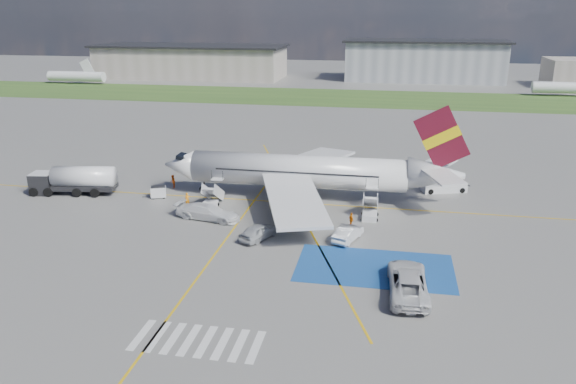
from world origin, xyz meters
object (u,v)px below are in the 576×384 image
(fuel_tanker, at_px, (74,182))
(belt_loader, at_px, (444,188))
(car_silver_b, at_px, (348,233))
(van_white_b, at_px, (208,210))
(car_silver_a, at_px, (259,232))
(airliner, at_px, (310,172))
(van_white_a, at_px, (408,278))
(gpu_cart, at_px, (158,193))

(fuel_tanker, bearing_deg, belt_loader, 3.55)
(belt_loader, bearing_deg, car_silver_b, -138.80)
(belt_loader, xyz_separation_m, van_white_b, (-26.41, -14.78, 0.66))
(belt_loader, distance_m, car_silver_a, 27.44)
(car_silver_b, bearing_deg, van_white_b, 8.44)
(airliner, distance_m, car_silver_b, 13.64)
(airliner, xyz_separation_m, car_silver_a, (-3.27, -13.46, -2.60))
(car_silver_a, height_order, car_silver_b, car_silver_a)
(fuel_tanker, bearing_deg, car_silver_b, -21.80)
(airliner, bearing_deg, belt_loader, 19.22)
(airliner, distance_m, belt_loader, 17.58)
(airliner, relative_size, van_white_a, 5.50)
(gpu_cart, bearing_deg, van_white_b, -57.32)
(fuel_tanker, distance_m, car_silver_b, 35.86)
(fuel_tanker, xyz_separation_m, belt_loader, (45.57, 9.27, -1.05))
(belt_loader, xyz_separation_m, car_silver_b, (-10.76, -17.86, 0.31))
(airliner, relative_size, belt_loader, 6.01)
(belt_loader, bearing_deg, gpu_cart, 176.62)
(car_silver_a, xyz_separation_m, van_white_b, (-6.77, 4.38, 0.30))
(belt_loader, bearing_deg, airliner, -178.52)
(car_silver_a, distance_m, van_white_a, 16.91)
(belt_loader, relative_size, car_silver_b, 1.34)
(fuel_tanker, bearing_deg, car_silver_a, -28.82)
(gpu_cart, xyz_separation_m, belt_loader, (34.68, 8.88, -0.23))
(gpu_cart, xyz_separation_m, van_white_a, (29.60, -18.86, 0.59))
(car_silver_b, relative_size, van_white_a, 0.68)
(van_white_b, bearing_deg, airliner, -36.63)
(car_silver_b, bearing_deg, fuel_tanker, 5.72)
(car_silver_a, bearing_deg, car_silver_b, -146.36)
(car_silver_b, bearing_deg, van_white_a, 139.51)
(car_silver_a, relative_size, van_white_a, 0.70)
(car_silver_a, relative_size, van_white_b, 0.83)
(van_white_b, bearing_deg, fuel_tanker, 85.24)
(fuel_tanker, xyz_separation_m, car_silver_a, (25.93, -9.89, -0.70))
(car_silver_b, distance_m, van_white_a, 11.41)
(car_silver_a, bearing_deg, fuel_tanker, 4.41)
(fuel_tanker, relative_size, van_white_a, 1.60)
(gpu_cart, distance_m, van_white_a, 35.11)
(van_white_b, bearing_deg, van_white_a, -109.99)
(fuel_tanker, height_order, gpu_cart, fuel_tanker)
(fuel_tanker, relative_size, gpu_cart, 5.18)
(airliner, xyz_separation_m, van_white_a, (11.29, -22.04, -2.14))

